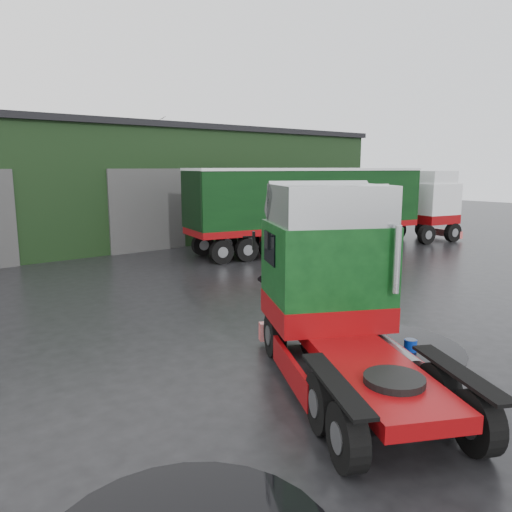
{
  "coord_description": "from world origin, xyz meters",
  "views": [
    {
      "loc": [
        -9.28,
        -8.16,
        4.08
      ],
      "look_at": [
        -0.86,
        2.15,
        1.7
      ],
      "focal_mm": 35.0,
      "sensor_mm": 36.0,
      "label": 1
    }
  ],
  "objects": [
    {
      "name": "ground",
      "position": [
        0.0,
        0.0,
        0.0
      ],
      "size": [
        100.0,
        100.0,
        0.0
      ],
      "primitive_type": "plane",
      "color": "black"
    },
    {
      "name": "warehouse",
      "position": [
        2.0,
        20.0,
        3.16
      ],
      "size": [
        32.4,
        12.4,
        6.3
      ],
      "color": "black",
      "rests_on": "ground"
    },
    {
      "name": "hero_tractor",
      "position": [
        -2.53,
        -2.72,
        1.89
      ],
      "size": [
        5.13,
        6.58,
        3.78
      ],
      "primitive_type": null,
      "rotation": [
        0.0,
        0.0,
        -0.49
      ],
      "color": "#0C3C14",
      "rests_on": "ground"
    },
    {
      "name": "lorry_right",
      "position": [
        8.0,
        9.0,
        2.04
      ],
      "size": [
        15.71,
        5.82,
        4.07
      ],
      "primitive_type": null,
      "rotation": [
        0.0,
        0.0,
        -1.78
      ],
      "color": "silver",
      "rests_on": "ground"
    },
    {
      "name": "wash_bucket",
      "position": [
        0.14,
        -2.1,
        0.13
      ],
      "size": [
        0.34,
        0.34,
        0.27
      ],
      "primitive_type": "cylinder",
      "rotation": [
        0.0,
        0.0,
        -0.23
      ],
      "color": "#07289C",
      "rests_on": "ground"
    },
    {
      "name": "tree_back_b",
      "position": [
        10.0,
        30.0,
        3.75
      ],
      "size": [
        4.4,
        4.4,
        7.5
      ],
      "primitive_type": null,
      "color": "black",
      "rests_on": "ground"
    },
    {
      "name": "puddle_0",
      "position": [
        -0.15,
        -1.53,
        0.0
      ],
      "size": [
        3.73,
        3.73,
        0.01
      ],
      "primitive_type": "cylinder",
      "color": "black",
      "rests_on": "ground"
    },
    {
      "name": "puddle_1",
      "position": [
        3.09,
        4.91,
        0.0
      ],
      "size": [
        2.52,
        2.52,
        0.01
      ],
      "primitive_type": "cylinder",
      "color": "black",
      "rests_on": "ground"
    }
  ]
}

